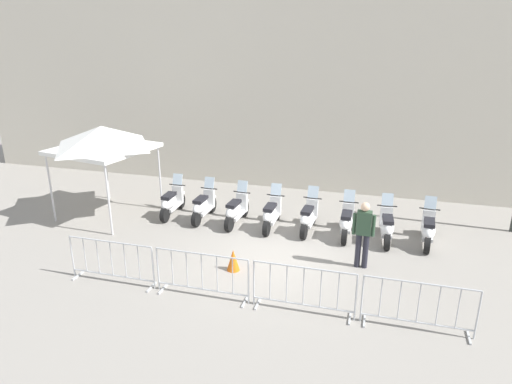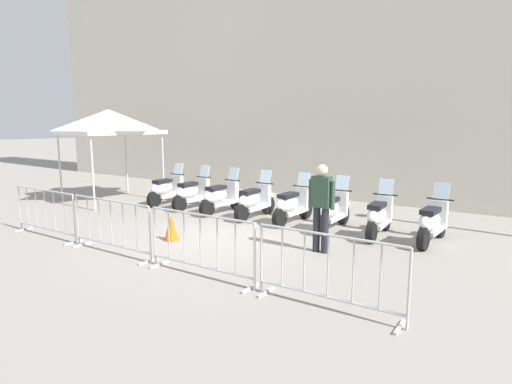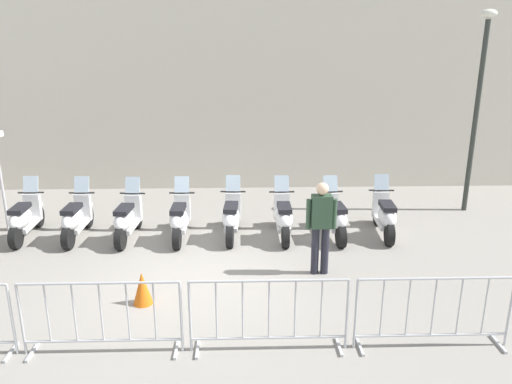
# 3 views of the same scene
# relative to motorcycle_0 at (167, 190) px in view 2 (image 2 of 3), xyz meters

# --- Properties ---
(ground_plane) EXTENTS (120.00, 120.00, 0.00)m
(ground_plane) POSITION_rel_motorcycle_0_xyz_m (4.18, -1.24, -0.45)
(ground_plane) COLOR gray
(building_facade) EXTENTS (27.96, 7.56, 12.26)m
(building_facade) POSITION_rel_motorcycle_0_xyz_m (2.90, 5.55, 5.68)
(building_facade) COLOR beige
(building_facade) RESTS_ON ground
(motorcycle_0) EXTENTS (0.70, 1.71, 1.24)m
(motorcycle_0) POSITION_rel_motorcycle_0_xyz_m (0.00, 0.00, 0.00)
(motorcycle_0) COLOR black
(motorcycle_0) RESTS_ON ground
(motorcycle_1) EXTENTS (0.64, 1.72, 1.24)m
(motorcycle_1) POSITION_rel_motorcycle_0_xyz_m (1.10, 0.15, 0.00)
(motorcycle_1) COLOR black
(motorcycle_1) RESTS_ON ground
(motorcycle_2) EXTENTS (0.59, 1.72, 1.24)m
(motorcycle_2) POSITION_rel_motorcycle_0_xyz_m (2.20, 0.29, 0.00)
(motorcycle_2) COLOR black
(motorcycle_2) RESTS_ON ground
(motorcycle_3) EXTENTS (0.65, 1.72, 1.24)m
(motorcycle_3) POSITION_rel_motorcycle_0_xyz_m (3.29, 0.50, 0.00)
(motorcycle_3) COLOR black
(motorcycle_3) RESTS_ON ground
(motorcycle_4) EXTENTS (0.61, 1.72, 1.24)m
(motorcycle_4) POSITION_rel_motorcycle_0_xyz_m (4.37, 0.77, 0.00)
(motorcycle_4) COLOR black
(motorcycle_4) RESTS_ON ground
(motorcycle_5) EXTENTS (0.67, 1.72, 1.24)m
(motorcycle_5) POSITION_rel_motorcycle_0_xyz_m (5.47, 0.92, 0.00)
(motorcycle_5) COLOR black
(motorcycle_5) RESTS_ON ground
(motorcycle_6) EXTENTS (0.73, 1.70, 1.24)m
(motorcycle_6) POSITION_rel_motorcycle_0_xyz_m (6.57, 1.10, 0.00)
(motorcycle_6) COLOR black
(motorcycle_6) RESTS_ON ground
(motorcycle_7) EXTENTS (0.59, 1.72, 1.24)m
(motorcycle_7) POSITION_rel_motorcycle_0_xyz_m (7.64, 1.38, 0.00)
(motorcycle_7) COLOR black
(motorcycle_7) RESTS_ON ground
(barrier_segment_0) EXTENTS (2.14, 0.81, 1.07)m
(barrier_segment_0) POSITION_rel_motorcycle_0_xyz_m (1.27, -4.02, 0.07)
(barrier_segment_0) COLOR #B2B5B7
(barrier_segment_0) RESTS_ON ground
(barrier_segment_1) EXTENTS (2.14, 0.81, 1.07)m
(barrier_segment_1) POSITION_rel_motorcycle_0_xyz_m (3.48, -3.60, 0.07)
(barrier_segment_1) COLOR #B2B5B7
(barrier_segment_1) RESTS_ON ground
(barrier_segment_2) EXTENTS (2.14, 0.81, 1.07)m
(barrier_segment_2) POSITION_rel_motorcycle_0_xyz_m (5.70, -3.18, 0.07)
(barrier_segment_2) COLOR #B2B5B7
(barrier_segment_2) RESTS_ON ground
(barrier_segment_3) EXTENTS (2.14, 0.81, 1.07)m
(barrier_segment_3) POSITION_rel_motorcycle_0_xyz_m (7.92, -2.76, 0.07)
(barrier_segment_3) COLOR #B2B5B7
(barrier_segment_3) RESTS_ON ground
(officer_near_row_end) EXTENTS (0.54, 0.29, 1.73)m
(officer_near_row_end) POSITION_rel_motorcycle_0_xyz_m (6.31, -0.69, 0.53)
(officer_near_row_end) COLOR #23232D
(officer_near_row_end) RESTS_ON ground
(canopy_tent) EXTENTS (2.60, 2.60, 2.91)m
(canopy_tent) POSITION_rel_motorcycle_0_xyz_m (-1.84, -0.83, 2.06)
(canopy_tent) COLOR silver
(canopy_tent) RESTS_ON ground
(traffic_cone) EXTENTS (0.32, 0.32, 0.55)m
(traffic_cone) POSITION_rel_motorcycle_0_xyz_m (3.52, -2.25, -0.18)
(traffic_cone) COLOR orange
(traffic_cone) RESTS_ON ground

